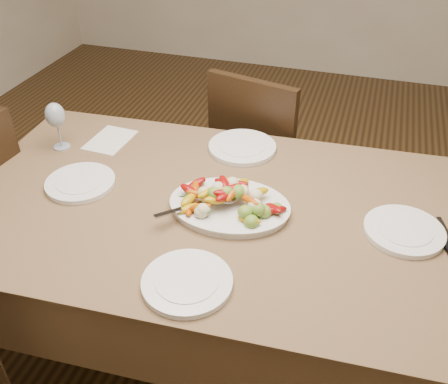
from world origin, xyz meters
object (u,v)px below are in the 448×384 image
plate_near (187,282)px  wine_glass (57,125)px  serving_platter (229,208)px  plate_right (404,231)px  dining_table (224,285)px  plate_far (242,147)px  chair_far (267,156)px  plate_left (80,183)px

plate_near → wine_glass: size_ratio=1.25×
serving_platter → plate_right: size_ratio=1.57×
dining_table → plate_far: size_ratio=6.85×
chair_far → plate_left: chair_far is taller
plate_far → serving_platter: bearing=-80.5°
chair_far → serving_platter: size_ratio=2.42×
dining_table → serving_platter: (0.02, -0.01, 0.39)m
chair_far → wine_glass: (-0.71, -0.63, 0.39)m
chair_far → serving_platter: 0.87m
plate_left → plate_right: 1.11m
plate_left → plate_near: same height
plate_left → plate_right: same height
dining_table → plate_far: plate_far is taller
dining_table → plate_right: size_ratio=7.36×
serving_platter → plate_far: 0.40m
wine_glass → dining_table: bearing=-13.7°
dining_table → plate_right: (0.58, 0.04, 0.39)m
chair_far → plate_left: size_ratio=3.85×
dining_table → serving_platter: size_ratio=4.69×
plate_right → plate_near: same height
serving_platter → plate_near: serving_platter is taller
plate_left → wine_glass: size_ratio=1.20×
plate_left → plate_far: same height
dining_table → plate_left: plate_left is taller
dining_table → plate_right: 0.70m
chair_far → plate_near: (0.04, -1.18, 0.29)m
plate_left → plate_far: (0.49, 0.41, 0.00)m
dining_table → chair_far: chair_far is taller
dining_table → plate_near: size_ratio=7.18×
plate_left → wine_glass: (-0.21, 0.21, 0.09)m
dining_table → plate_near: bearing=-88.7°
dining_table → serving_platter: serving_platter is taller
dining_table → plate_near: 0.54m
plate_right → wine_glass: bearing=173.9°
plate_right → wine_glass: (-1.32, 0.14, 0.09)m
chair_far → plate_near: 1.22m
plate_left → dining_table: bearing=3.3°
chair_far → plate_far: 0.52m
serving_platter → plate_far: (-0.07, 0.39, -0.00)m
serving_platter → plate_near: 0.36m
chair_far → serving_platter: (0.05, -0.82, 0.30)m
serving_platter → plate_right: 0.56m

